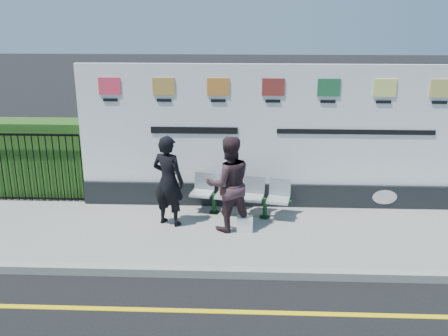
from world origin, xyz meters
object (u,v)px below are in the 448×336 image
at_px(billboard, 271,146).
at_px(woman_right, 229,184).
at_px(bench, 239,205).
at_px(woman_left, 168,181).

distance_m(billboard, woman_right, 1.57).
distance_m(billboard, bench, 1.40).
relative_size(bench, woman_right, 1.10).
relative_size(billboard, woman_right, 4.36).
relative_size(billboard, bench, 3.97).
height_order(woman_left, woman_right, woman_right).
height_order(bench, woman_left, woman_left).
bearing_deg(bench, billboard, 53.84).
bearing_deg(billboard, woman_right, -123.59).
distance_m(bench, woman_right, 0.99).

